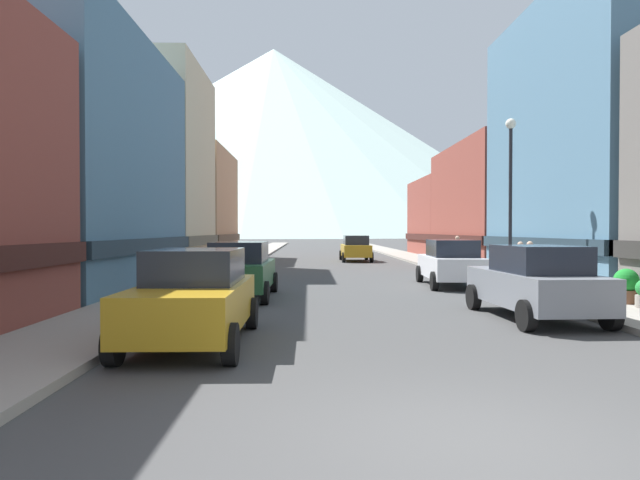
{
  "coord_description": "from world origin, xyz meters",
  "views": [
    {
      "loc": [
        -1.64,
        -5.51,
        2.14
      ],
      "look_at": [
        -0.8,
        36.0,
        1.41
      ],
      "focal_mm": 31.26,
      "sensor_mm": 36.0,
      "label": 1
    }
  ],
  "objects_px": {
    "car_driving_0": "(356,248)",
    "pedestrian_0": "(530,265)",
    "potted_plant_2": "(626,285)",
    "car_right_1": "(451,263)",
    "pedestrian_1": "(520,264)",
    "car_left_0": "(194,296)",
    "pedestrian_2": "(457,253)",
    "car_left_1": "(241,270)",
    "car_right_0": "(535,282)",
    "potted_plant_1": "(186,266)",
    "streetlamp_right": "(511,177)"
  },
  "relations": [
    {
      "from": "potted_plant_1",
      "to": "pedestrian_2",
      "type": "distance_m",
      "value": 14.2
    },
    {
      "from": "car_left_1",
      "to": "car_driving_0",
      "type": "relative_size",
      "value": 1.01
    },
    {
      "from": "car_right_1",
      "to": "pedestrian_1",
      "type": "bearing_deg",
      "value": -13.74
    },
    {
      "from": "potted_plant_1",
      "to": "pedestrian_0",
      "type": "xyz_separation_m",
      "value": [
        13.25,
        -4.59,
        0.31
      ]
    },
    {
      "from": "car_left_1",
      "to": "streetlamp_right",
      "type": "distance_m",
      "value": 9.78
    },
    {
      "from": "pedestrian_1",
      "to": "pedestrian_0",
      "type": "bearing_deg",
      "value": -90.0
    },
    {
      "from": "car_left_0",
      "to": "car_right_0",
      "type": "xyz_separation_m",
      "value": [
        7.6,
        2.74,
        0.0
      ]
    },
    {
      "from": "car_left_0",
      "to": "pedestrian_0",
      "type": "relative_size",
      "value": 2.75
    },
    {
      "from": "potted_plant_2",
      "to": "pedestrian_1",
      "type": "relative_size",
      "value": 0.6
    },
    {
      "from": "car_driving_0",
      "to": "pedestrian_2",
      "type": "relative_size",
      "value": 2.59
    },
    {
      "from": "car_right_1",
      "to": "pedestrian_0",
      "type": "bearing_deg",
      "value": -31.13
    },
    {
      "from": "car_left_1",
      "to": "streetlamp_right",
      "type": "height_order",
      "value": "streetlamp_right"
    },
    {
      "from": "car_right_1",
      "to": "potted_plant_2",
      "type": "xyz_separation_m",
      "value": [
        3.2,
        -6.23,
        -0.24
      ]
    },
    {
      "from": "pedestrian_0",
      "to": "car_right_1",
      "type": "bearing_deg",
      "value": 148.87
    },
    {
      "from": "potted_plant_2",
      "to": "pedestrian_1",
      "type": "distance_m",
      "value": 5.68
    },
    {
      "from": "car_driving_0",
      "to": "pedestrian_0",
      "type": "distance_m",
      "value": 19.27
    },
    {
      "from": "potted_plant_2",
      "to": "car_right_1",
      "type": "bearing_deg",
      "value": 117.22
    },
    {
      "from": "car_left_1",
      "to": "car_driving_0",
      "type": "height_order",
      "value": "same"
    },
    {
      "from": "car_driving_0",
      "to": "pedestrian_1",
      "type": "xyz_separation_m",
      "value": [
        4.65,
        -17.82,
        -0.03
      ]
    },
    {
      "from": "potted_plant_2",
      "to": "pedestrian_1",
      "type": "height_order",
      "value": "pedestrian_1"
    },
    {
      "from": "car_left_1",
      "to": "car_right_0",
      "type": "relative_size",
      "value": 0.99
    },
    {
      "from": "car_left_0",
      "to": "pedestrian_2",
      "type": "distance_m",
      "value": 21.37
    },
    {
      "from": "car_left_1",
      "to": "pedestrian_0",
      "type": "relative_size",
      "value": 2.77
    },
    {
      "from": "car_left_0",
      "to": "pedestrian_0",
      "type": "distance_m",
      "value": 13.61
    },
    {
      "from": "potted_plant_2",
      "to": "pedestrian_0",
      "type": "height_order",
      "value": "pedestrian_0"
    },
    {
      "from": "streetlamp_right",
      "to": "potted_plant_2",
      "type": "bearing_deg",
      "value": -68.66
    },
    {
      "from": "potted_plant_2",
      "to": "car_left_1",
      "type": "bearing_deg",
      "value": 166.08
    },
    {
      "from": "potted_plant_2",
      "to": "streetlamp_right",
      "type": "bearing_deg",
      "value": 111.34
    },
    {
      "from": "potted_plant_2",
      "to": "pedestrian_0",
      "type": "xyz_separation_m",
      "value": [
        -0.75,
        4.75,
        0.23
      ]
    },
    {
      "from": "pedestrian_1",
      "to": "pedestrian_2",
      "type": "bearing_deg",
      "value": 90.0
    },
    {
      "from": "car_left_1",
      "to": "car_right_1",
      "type": "xyz_separation_m",
      "value": [
        7.6,
        3.55,
        0.0
      ]
    },
    {
      "from": "car_driving_0",
      "to": "car_right_1",
      "type": "bearing_deg",
      "value": -82.73
    },
    {
      "from": "potted_plant_1",
      "to": "car_right_0",
      "type": "bearing_deg",
      "value": -45.6
    },
    {
      "from": "car_left_0",
      "to": "car_right_0",
      "type": "bearing_deg",
      "value": 19.81
    },
    {
      "from": "potted_plant_2",
      "to": "car_driving_0",
      "type": "bearing_deg",
      "value": 102.97
    },
    {
      "from": "car_right_0",
      "to": "pedestrian_0",
      "type": "xyz_separation_m",
      "value": [
        2.45,
        6.44,
        -0.01
      ]
    },
    {
      "from": "potted_plant_1",
      "to": "streetlamp_right",
      "type": "xyz_separation_m",
      "value": [
        12.35,
        -5.11,
        3.41
      ]
    },
    {
      "from": "car_right_0",
      "to": "pedestrian_2",
      "type": "relative_size",
      "value": 2.63
    },
    {
      "from": "car_driving_0",
      "to": "pedestrian_0",
      "type": "xyz_separation_m",
      "value": [
        4.65,
        -18.7,
        -0.01
      ]
    },
    {
      "from": "car_driving_0",
      "to": "potted_plant_2",
      "type": "distance_m",
      "value": 24.06
    },
    {
      "from": "car_right_0",
      "to": "potted_plant_1",
      "type": "xyz_separation_m",
      "value": [
        -10.8,
        11.03,
        -0.32
      ]
    },
    {
      "from": "pedestrian_1",
      "to": "streetlamp_right",
      "type": "distance_m",
      "value": 3.53
    },
    {
      "from": "car_driving_0",
      "to": "pedestrian_1",
      "type": "relative_size",
      "value": 2.8
    },
    {
      "from": "car_right_0",
      "to": "potted_plant_2",
      "type": "xyz_separation_m",
      "value": [
        3.2,
        1.7,
        -0.24
      ]
    },
    {
      "from": "car_right_1",
      "to": "pedestrian_1",
      "type": "height_order",
      "value": "car_right_1"
    },
    {
      "from": "car_left_1",
      "to": "potted_plant_2",
      "type": "height_order",
      "value": "car_left_1"
    },
    {
      "from": "car_left_0",
      "to": "pedestrian_2",
      "type": "relative_size",
      "value": 2.59
    },
    {
      "from": "car_right_0",
      "to": "pedestrian_1",
      "type": "height_order",
      "value": "car_right_0"
    },
    {
      "from": "car_right_0",
      "to": "potted_plant_1",
      "type": "height_order",
      "value": "car_right_0"
    },
    {
      "from": "potted_plant_1",
      "to": "pedestrian_1",
      "type": "distance_m",
      "value": 13.76
    }
  ]
}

